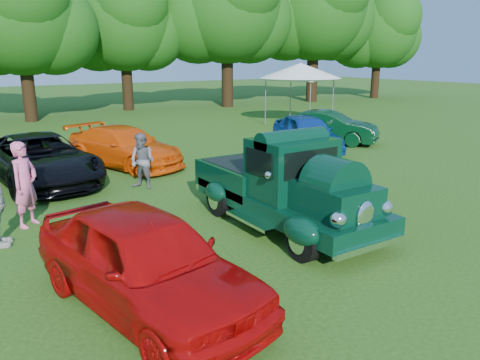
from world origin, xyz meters
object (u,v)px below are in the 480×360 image
hero_pickup (284,188)px  spectator_grey (142,161)px  back_car_orange (124,147)px  canopy_tent (300,71)px  spectator_pink (25,184)px  back_car_black (41,159)px  back_car_green (328,127)px  red_convertible (145,260)px  back_car_blue (306,133)px

hero_pickup → spectator_grey: bearing=108.2°
hero_pickup → back_car_orange: (-0.99, 7.61, -0.19)m
back_car_orange → hero_pickup: bearing=-103.6°
spectator_grey → canopy_tent: size_ratio=0.28×
spectator_grey → canopy_tent: canopy_tent is taller
spectator_pink → spectator_grey: size_ratio=1.20×
back_car_black → back_car_green: 11.85m
canopy_tent → back_car_orange: bearing=-157.7°
hero_pickup → back_car_orange: bearing=97.4°
back_car_black → spectator_pink: spectator_pink is taller
red_convertible → spectator_grey: bearing=58.0°
spectator_pink → back_car_orange: bearing=7.3°
hero_pickup → spectator_grey: (-1.51, 4.59, -0.07)m
back_car_black → spectator_pink: size_ratio=2.75×
back_car_blue → canopy_tent: bearing=70.1°
red_convertible → spectator_grey: (2.42, 6.29, 0.04)m
canopy_tent → back_car_green: bearing=-117.7°
back_car_black → canopy_tent: canopy_tent is taller
back_car_black → spectator_grey: size_ratio=3.30×
red_convertible → back_car_orange: size_ratio=0.96×
back_car_blue → canopy_tent: canopy_tent is taller
hero_pickup → back_car_orange: 7.68m
red_convertible → spectator_pink: 4.84m
hero_pickup → back_car_green: bearing=41.8°
back_car_orange → spectator_grey: spectator_grey is taller
hero_pickup → back_car_blue: (6.06, 6.31, -0.14)m
back_car_orange → spectator_pink: spectator_pink is taller
red_convertible → hero_pickup: bearing=12.4°
hero_pickup → back_car_blue: bearing=46.2°
back_car_green → spectator_grey: size_ratio=2.66×
hero_pickup → canopy_tent: bearing=49.1°
back_car_black → back_car_orange: size_ratio=1.13×
red_convertible → back_car_black: red_convertible is taller
hero_pickup → spectator_pink: hero_pickup is taller
back_car_blue → back_car_green: (1.95, 0.85, -0.03)m
hero_pickup → back_car_green: size_ratio=1.21×
spectator_grey → canopy_tent: bearing=89.4°
spectator_pink → canopy_tent: canopy_tent is taller
hero_pickup → back_car_green: 10.75m
hero_pickup → back_car_blue: 8.75m
back_car_blue → back_car_green: size_ratio=1.01×
red_convertible → back_car_green: (11.93, 8.86, -0.06)m
back_car_green → canopy_tent: 6.34m
red_convertible → spectator_pink: (-0.89, 4.76, 0.20)m
back_car_orange → spectator_grey: 3.07m
back_car_black → canopy_tent: (14.60, 5.65, 2.17)m
back_car_black → canopy_tent: 15.81m
hero_pickup → spectator_pink: (-4.81, 3.06, 0.09)m
canopy_tent → back_car_black: bearing=-158.8°
red_convertible → spectator_pink: size_ratio=2.33×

